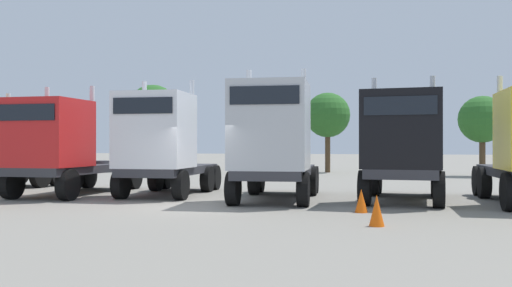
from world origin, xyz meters
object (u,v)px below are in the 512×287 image
semi_truck_black (402,146)px  traffic_cone_near (361,201)px  semi_truck_red (60,147)px  traffic_cone_mid (377,210)px  semi_truck_white (161,144)px  semi_truck_silver (273,141)px

semi_truck_black → traffic_cone_near: (-1.15, -2.82, -1.54)m
semi_truck_red → traffic_cone_mid: (11.54, -4.65, -1.47)m
semi_truck_white → traffic_cone_near: 8.14m
semi_truck_silver → semi_truck_black: 4.23m
semi_truck_white → traffic_cone_mid: semi_truck_white is taller
semi_truck_black → semi_truck_silver: bearing=-76.5°
traffic_cone_near → semi_truck_black: bearing=67.8°
semi_truck_white → semi_truck_silver: semi_truck_silver is taller
semi_truck_white → semi_truck_silver: size_ratio=0.92×
semi_truck_red → semi_truck_white: (3.63, 0.86, 0.11)m
semi_truck_red → semi_truck_white: semi_truck_white is taller
semi_truck_silver → semi_truck_black: semi_truck_silver is taller
traffic_cone_mid → semi_truck_black: bearing=83.1°
traffic_cone_mid → semi_truck_white: bearing=145.1°
semi_truck_silver → traffic_cone_near: semi_truck_silver is taller
semi_truck_white → semi_truck_silver: (4.41, -0.92, 0.09)m
semi_truck_red → semi_truck_silver: bearing=88.2°
semi_truck_black → traffic_cone_near: size_ratio=9.08×
semi_truck_red → semi_truck_black: semi_truck_black is taller
semi_truck_red → semi_truck_black: 12.21m
semi_truck_white → traffic_cone_near: size_ratio=8.89×
semi_truck_white → traffic_cone_mid: 9.77m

